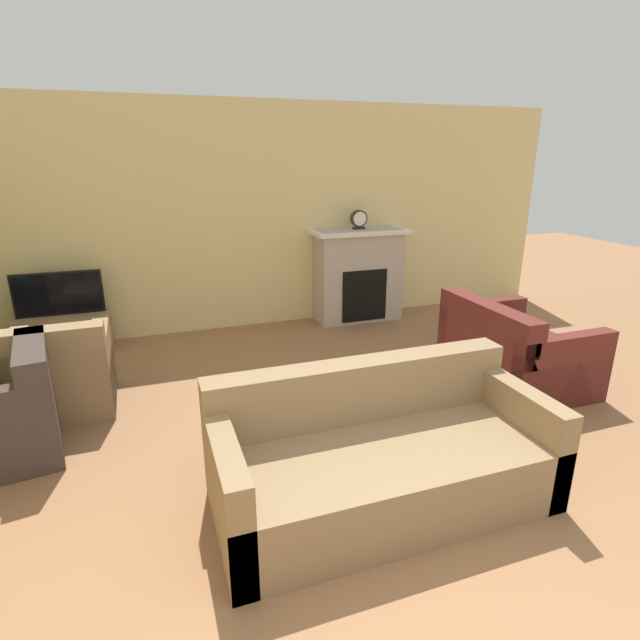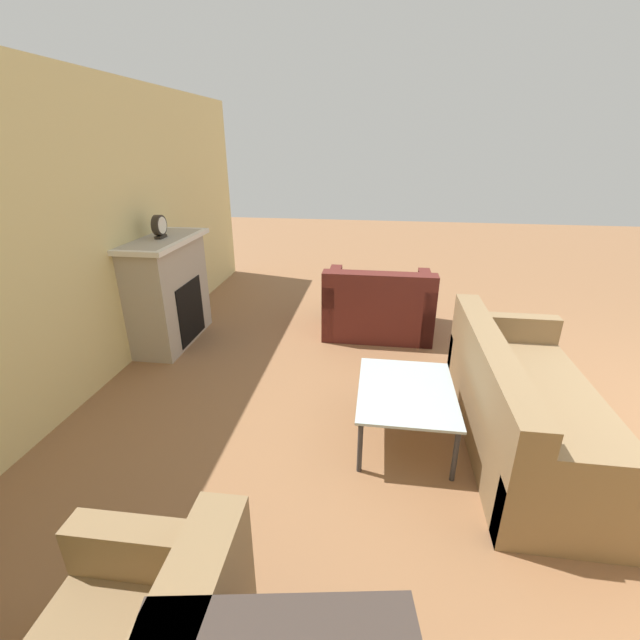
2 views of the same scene
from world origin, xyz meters
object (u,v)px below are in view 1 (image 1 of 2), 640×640
at_px(tv, 59,294).
at_px(mantel_clock, 359,219).
at_px(couch_sectional, 380,458).
at_px(couch_loveseat, 513,354).
at_px(armchair_accent, 62,377).
at_px(coffee_table, 321,387).

distance_m(tv, mantel_clock, 3.55).
relative_size(couch_sectional, couch_loveseat, 1.66).
bearing_deg(mantel_clock, couch_loveseat, -75.23).
height_order(armchair_accent, mantel_clock, mantel_clock).
distance_m(couch_sectional, coffee_table, 0.89).
bearing_deg(couch_loveseat, armchair_accent, 78.15).
height_order(couch_sectional, armchair_accent, same).
bearing_deg(armchair_accent, tv, -85.17).
bearing_deg(tv, mantel_clock, 0.75).
distance_m(couch_loveseat, armchair_accent, 4.04).
xyz_separation_m(tv, armchair_accent, (0.14, -1.42, -0.37)).
bearing_deg(coffee_table, armchair_accent, 151.22).
xyz_separation_m(couch_sectional, mantel_clock, (1.34, 3.42, 1.02)).
distance_m(couch_sectional, mantel_clock, 3.81).
xyz_separation_m(couch_sectional, coffee_table, (-0.08, 0.88, 0.10)).
relative_size(couch_sectional, armchair_accent, 2.51).
bearing_deg(coffee_table, mantel_clock, 60.87).
distance_m(tv, couch_loveseat, 4.69).
bearing_deg(couch_loveseat, couch_sectional, 119.95).
bearing_deg(mantel_clock, tv, -179.25).
bearing_deg(mantel_clock, armchair_accent, -156.33).
relative_size(couch_sectional, coffee_table, 2.24).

